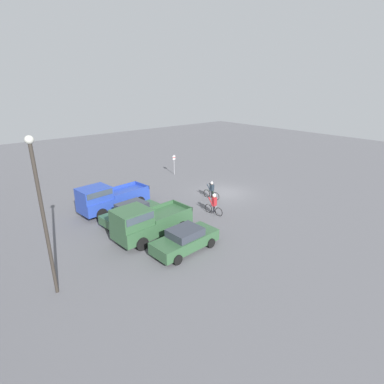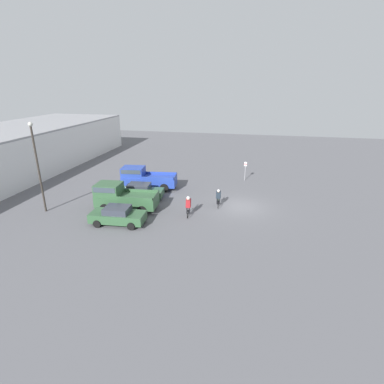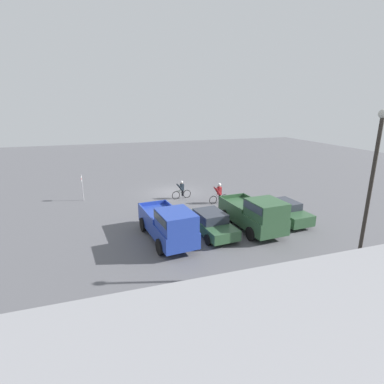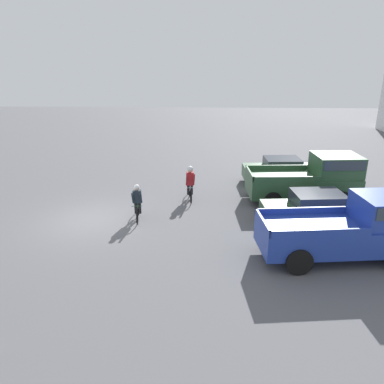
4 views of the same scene
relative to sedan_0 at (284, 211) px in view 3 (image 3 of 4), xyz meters
name	(u,v)px [view 3 (image 3 of 4)]	position (x,y,z in m)	size (l,w,h in m)	color
ground_plane	(173,192)	(5.45, -9.19, -0.72)	(80.00, 80.00, 0.00)	#56565B
sedan_0	(284,211)	(0.00, 0.00, 0.00)	(2.07, 4.31, 1.43)	#2D5133
pickup_truck_0	(256,213)	(2.77, 0.95, 0.47)	(2.52, 5.35, 2.31)	#2D5133
sedan_1	(210,223)	(5.60, 0.39, 0.00)	(2.20, 4.62, 1.42)	#2D5133
pickup_truck_1	(169,224)	(8.34, 0.91, 0.46)	(2.58, 5.70, 2.26)	#233D9E
cyclist_0	(182,190)	(5.23, -7.20, 0.06)	(1.74, 0.50, 1.58)	black
cyclist_1	(219,193)	(2.70, -5.01, 0.17)	(1.73, 0.50, 1.71)	black
fire_lane_sign	(82,185)	(13.26, -9.20, 0.63)	(0.06, 0.30, 2.22)	#9E9EA3
lamppost	(371,186)	(1.00, 7.17, 3.66)	(0.36, 0.36, 7.55)	#2D2823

